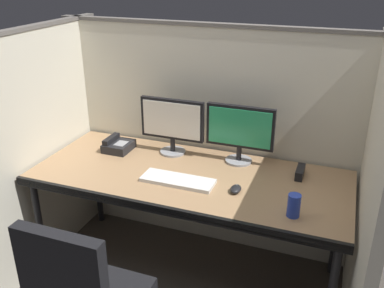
{
  "coord_description": "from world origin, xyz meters",
  "views": [
    {
      "loc": [
        0.81,
        -1.82,
        1.93
      ],
      "look_at": [
        0.0,
        0.35,
        0.92
      ],
      "focal_mm": 39.71,
      "sensor_mm": 36.0,
      "label": 1
    }
  ],
  "objects_px": {
    "desk": "(188,183)",
    "monitor_left": "(172,123)",
    "keyboard_main": "(178,180)",
    "computer_mouse": "(236,189)",
    "monitor_right": "(240,130)",
    "soda_can": "(294,206)",
    "red_stapler": "(300,172)",
    "desk_phone": "(118,145)"
  },
  "relations": [
    {
      "from": "red_stapler",
      "to": "monitor_right",
      "type": "bearing_deg",
      "value": 170.21
    },
    {
      "from": "monitor_right",
      "to": "computer_mouse",
      "type": "xyz_separation_m",
      "value": [
        0.08,
        -0.38,
        -0.2
      ]
    },
    {
      "from": "red_stapler",
      "to": "soda_can",
      "type": "distance_m",
      "value": 0.45
    },
    {
      "from": "soda_can",
      "to": "desk_phone",
      "type": "bearing_deg",
      "value": 161.81
    },
    {
      "from": "monitor_right",
      "to": "red_stapler",
      "type": "xyz_separation_m",
      "value": [
        0.39,
        -0.07,
        -0.19
      ]
    },
    {
      "from": "keyboard_main",
      "to": "soda_can",
      "type": "bearing_deg",
      "value": -10.53
    },
    {
      "from": "monitor_right",
      "to": "soda_can",
      "type": "xyz_separation_m",
      "value": [
        0.42,
        -0.52,
        -0.15
      ]
    },
    {
      "from": "keyboard_main",
      "to": "computer_mouse",
      "type": "bearing_deg",
      "value": 1.52
    },
    {
      "from": "red_stapler",
      "to": "desk_phone",
      "type": "xyz_separation_m",
      "value": [
        -1.21,
        -0.04,
        0.01
      ]
    },
    {
      "from": "red_stapler",
      "to": "desk_phone",
      "type": "distance_m",
      "value": 1.21
    },
    {
      "from": "desk",
      "to": "monitor_right",
      "type": "xyz_separation_m",
      "value": [
        0.23,
        0.29,
        0.27
      ]
    },
    {
      "from": "monitor_right",
      "to": "desk_phone",
      "type": "bearing_deg",
      "value": -172.29
    },
    {
      "from": "monitor_right",
      "to": "soda_can",
      "type": "distance_m",
      "value": 0.68
    },
    {
      "from": "desk",
      "to": "red_stapler",
      "type": "height_order",
      "value": "red_stapler"
    },
    {
      "from": "computer_mouse",
      "to": "soda_can",
      "type": "height_order",
      "value": "soda_can"
    },
    {
      "from": "desk",
      "to": "red_stapler",
      "type": "relative_size",
      "value": 12.67
    },
    {
      "from": "desk",
      "to": "desk_phone",
      "type": "xyz_separation_m",
      "value": [
        -0.58,
        0.18,
        0.08
      ]
    },
    {
      "from": "monitor_left",
      "to": "monitor_right",
      "type": "xyz_separation_m",
      "value": [
        0.45,
        0.02,
        0.0
      ]
    },
    {
      "from": "desk",
      "to": "monitor_left",
      "type": "bearing_deg",
      "value": 128.68
    },
    {
      "from": "keyboard_main",
      "to": "computer_mouse",
      "type": "height_order",
      "value": "computer_mouse"
    },
    {
      "from": "desk",
      "to": "red_stapler",
      "type": "distance_m",
      "value": 0.67
    },
    {
      "from": "computer_mouse",
      "to": "soda_can",
      "type": "xyz_separation_m",
      "value": [
        0.33,
        -0.14,
        0.04
      ]
    },
    {
      "from": "computer_mouse",
      "to": "red_stapler",
      "type": "relative_size",
      "value": 0.64
    },
    {
      "from": "desk",
      "to": "red_stapler",
      "type": "xyz_separation_m",
      "value": [
        0.63,
        0.22,
        0.08
      ]
    },
    {
      "from": "computer_mouse",
      "to": "keyboard_main",
      "type": "bearing_deg",
      "value": -178.48
    },
    {
      "from": "computer_mouse",
      "to": "monitor_right",
      "type": "bearing_deg",
      "value": 102.38
    },
    {
      "from": "monitor_right",
      "to": "keyboard_main",
      "type": "xyz_separation_m",
      "value": [
        -0.26,
        -0.39,
        -0.2
      ]
    },
    {
      "from": "monitor_left",
      "to": "monitor_right",
      "type": "relative_size",
      "value": 1.0
    },
    {
      "from": "keyboard_main",
      "to": "desk_phone",
      "type": "relative_size",
      "value": 2.26
    },
    {
      "from": "desk_phone",
      "to": "computer_mouse",
      "type": "bearing_deg",
      "value": -16.7
    },
    {
      "from": "monitor_left",
      "to": "soda_can",
      "type": "height_order",
      "value": "monitor_left"
    },
    {
      "from": "red_stapler",
      "to": "monitor_left",
      "type": "bearing_deg",
      "value": 176.78
    },
    {
      "from": "desk",
      "to": "monitor_right",
      "type": "distance_m",
      "value": 0.46
    },
    {
      "from": "desk",
      "to": "computer_mouse",
      "type": "distance_m",
      "value": 0.34
    },
    {
      "from": "computer_mouse",
      "to": "red_stapler",
      "type": "distance_m",
      "value": 0.44
    },
    {
      "from": "monitor_left",
      "to": "soda_can",
      "type": "xyz_separation_m",
      "value": [
        0.87,
        -0.49,
        -0.15
      ]
    },
    {
      "from": "computer_mouse",
      "to": "soda_can",
      "type": "bearing_deg",
      "value": -22.05
    },
    {
      "from": "keyboard_main",
      "to": "red_stapler",
      "type": "height_order",
      "value": "red_stapler"
    },
    {
      "from": "computer_mouse",
      "to": "desk",
      "type": "bearing_deg",
      "value": 164.04
    },
    {
      "from": "computer_mouse",
      "to": "red_stapler",
      "type": "bearing_deg",
      "value": 44.99
    },
    {
      "from": "monitor_right",
      "to": "red_stapler",
      "type": "bearing_deg",
      "value": -9.79
    },
    {
      "from": "keyboard_main",
      "to": "soda_can",
      "type": "height_order",
      "value": "soda_can"
    }
  ]
}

